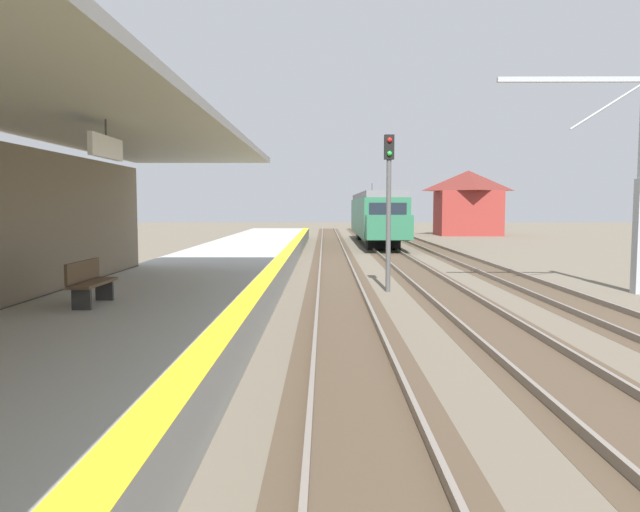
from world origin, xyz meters
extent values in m
cube|color=#A8A8A3|center=(-2.50, 16.00, 0.45)|extent=(5.00, 80.00, 0.90)
cube|color=yellow|center=(-0.25, 16.00, 0.90)|extent=(0.50, 80.00, 0.01)
cube|color=#B2B2AD|center=(-2.60, 9.53, 4.35)|extent=(4.40, 24.00, 0.16)
cube|color=white|center=(-2.20, 11.53, 3.82)|extent=(0.08, 1.40, 0.36)
cylinder|color=#333333|center=(-2.20, 11.53, 4.14)|extent=(0.03, 0.03, 0.27)
cube|color=#4C3D2D|center=(1.90, 20.00, 0.00)|extent=(2.34, 120.00, 0.01)
cube|color=slate|center=(1.18, 20.00, 0.08)|extent=(0.08, 120.00, 0.15)
cube|color=slate|center=(2.62, 20.00, 0.08)|extent=(0.08, 120.00, 0.15)
cube|color=#4C3D2D|center=(5.30, 20.00, 0.00)|extent=(2.34, 120.00, 0.01)
cube|color=slate|center=(4.58, 20.00, 0.08)|extent=(0.08, 120.00, 0.15)
cube|color=slate|center=(6.02, 20.00, 0.08)|extent=(0.08, 120.00, 0.15)
cube|color=#4C3D2D|center=(8.70, 20.00, 0.00)|extent=(2.34, 120.00, 0.01)
cube|color=slate|center=(7.98, 20.00, 0.08)|extent=(0.08, 120.00, 0.15)
cube|color=slate|center=(9.42, 20.00, 0.08)|extent=(0.08, 120.00, 0.15)
cube|color=#286647|center=(5.30, 48.17, 2.07)|extent=(2.90, 18.00, 2.70)
cube|color=slate|center=(5.30, 48.17, 3.64)|extent=(2.67, 18.00, 0.44)
cube|color=black|center=(5.30, 39.15, 2.48)|extent=(2.32, 0.06, 1.21)
cube|color=#286647|center=(5.30, 38.37, 1.60)|extent=(2.78, 1.60, 1.49)
cube|color=black|center=(6.76, 48.17, 2.48)|extent=(0.04, 15.84, 0.86)
cylinder|color=#333333|center=(5.30, 51.77, 4.31)|extent=(0.06, 0.06, 0.90)
cube|color=black|center=(5.30, 42.32, 0.36)|extent=(2.17, 2.20, 0.72)
cube|color=black|center=(5.30, 54.02, 0.36)|extent=(2.17, 2.20, 0.72)
cylinder|color=#4C4C4C|center=(3.51, 21.73, 2.20)|extent=(0.16, 0.16, 4.40)
cube|color=black|center=(3.51, 21.73, 4.80)|extent=(0.32, 0.24, 0.80)
sphere|color=red|center=(3.51, 21.59, 5.02)|extent=(0.16, 0.16, 0.16)
sphere|color=green|center=(3.51, 21.59, 4.58)|extent=(0.16, 0.16, 0.16)
cube|color=#9EA3A8|center=(9.31, 21.37, 6.90)|extent=(4.80, 0.16, 0.16)
cylinder|color=#9EA3A8|center=(10.51, 21.37, 6.10)|extent=(2.47, 0.07, 1.60)
cube|color=brown|center=(-3.21, 13.43, 1.34)|extent=(0.44, 1.60, 0.06)
cube|color=brown|center=(-3.41, 13.43, 1.58)|extent=(0.06, 1.60, 0.40)
cube|color=#333333|center=(-3.21, 12.83, 1.12)|extent=(0.36, 0.08, 0.44)
cube|color=#333333|center=(-3.21, 14.03, 1.12)|extent=(0.36, 0.08, 0.44)
cube|color=maroon|center=(15.63, 62.07, 2.20)|extent=(6.00, 4.80, 4.40)
pyramid|color=maroon|center=(15.63, 62.07, 5.40)|extent=(6.60, 5.28, 2.00)
camera|label=1|loc=(1.37, 1.50, 2.85)|focal=34.13mm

